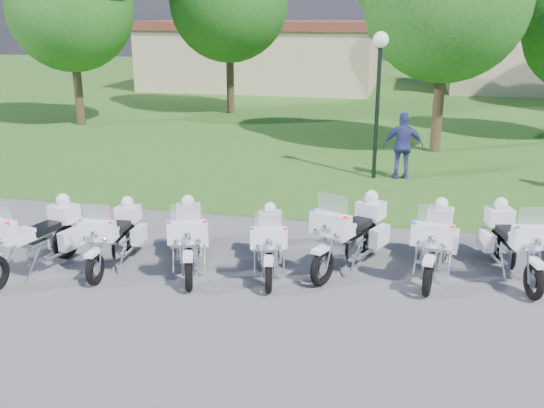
% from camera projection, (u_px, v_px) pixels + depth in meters
% --- Properties ---
extents(ground, '(100.00, 100.00, 0.00)m').
position_uv_depth(ground, '(220.00, 267.00, 11.60)').
color(ground, '#56565B').
rests_on(ground, ground).
extents(grass_lawn, '(100.00, 48.00, 0.01)m').
position_uv_depth(grass_lawn, '(355.00, 92.00, 36.67)').
color(grass_lawn, '#2F641F').
rests_on(grass_lawn, ground).
extents(motorcycle_0, '(1.15, 2.36, 1.61)m').
position_uv_depth(motorcycle_0, '(36.00, 237.00, 11.23)').
color(motorcycle_0, black).
rests_on(motorcycle_0, ground).
extents(motorcycle_1, '(0.75, 2.15, 1.44)m').
position_uv_depth(motorcycle_1, '(115.00, 235.00, 11.53)').
color(motorcycle_1, black).
rests_on(motorcycle_1, ground).
extents(motorcycle_2, '(1.23, 2.18, 1.53)m').
position_uv_depth(motorcycle_2, '(188.00, 237.00, 11.34)').
color(motorcycle_2, black).
rests_on(motorcycle_2, ground).
extents(motorcycle_3, '(0.97, 2.08, 1.41)m').
position_uv_depth(motorcycle_3, '(269.00, 242.00, 11.22)').
color(motorcycle_3, black).
rests_on(motorcycle_3, ground).
extents(motorcycle_4, '(1.41, 2.29, 1.64)m').
position_uv_depth(motorcycle_4, '(351.00, 233.00, 11.42)').
color(motorcycle_4, black).
rests_on(motorcycle_4, ground).
extents(motorcycle_5, '(0.95, 2.33, 1.57)m').
position_uv_depth(motorcycle_5, '(435.00, 241.00, 11.11)').
color(motorcycle_5, black).
rests_on(motorcycle_5, ground).
extents(motorcycle_6, '(1.12, 2.29, 1.57)m').
position_uv_depth(motorcycle_6, '(513.00, 242.00, 11.06)').
color(motorcycle_6, black).
rests_on(motorcycle_6, ground).
extents(lamp_post, '(0.44, 0.44, 4.15)m').
position_uv_depth(lamp_post, '(379.00, 69.00, 16.85)').
color(lamp_post, black).
rests_on(lamp_post, ground).
extents(building_west, '(14.56, 8.32, 4.10)m').
position_uv_depth(building_west, '(262.00, 54.00, 38.25)').
color(building_west, tan).
rests_on(building_west, ground).
extents(building_east, '(11.44, 7.28, 4.10)m').
position_uv_depth(building_east, '(544.00, 56.00, 36.50)').
color(building_east, tan).
rests_on(building_east, ground).
extents(bystander_c, '(1.16, 0.54, 1.94)m').
position_uv_depth(bystander_c, '(403.00, 146.00, 17.43)').
color(bystander_c, '#383988').
rests_on(bystander_c, ground).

